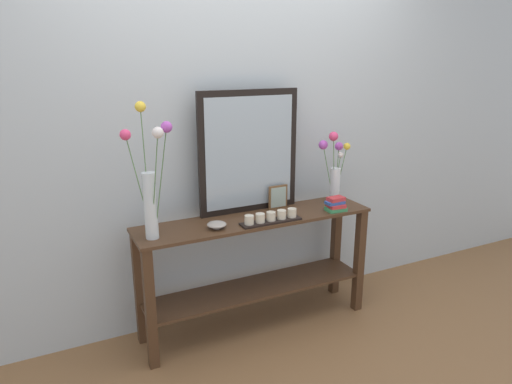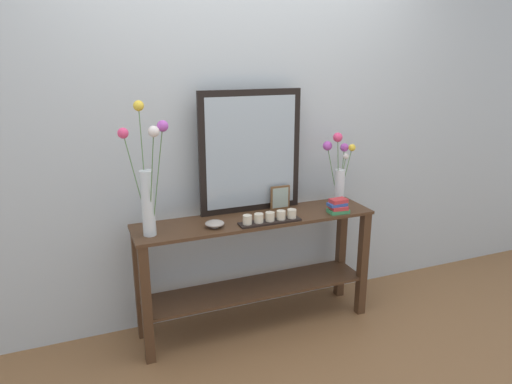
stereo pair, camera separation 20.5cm
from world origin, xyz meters
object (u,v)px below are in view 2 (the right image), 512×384
tall_vase_left (147,182)px  candle_tray (270,218)px  console_table (256,258)px  book_stack (338,206)px  vase_right (339,169)px  mirror_leaning (251,152)px  picture_frame_small (280,198)px  decorative_bowl (215,224)px

tall_vase_left → candle_tray: size_ratio=1.92×
candle_tray → console_table: bearing=110.9°
book_stack → candle_tray: bearing=-179.2°
candle_tray → book_stack: book_stack is taller
vase_right → candle_tray: size_ratio=1.27×
mirror_leaning → picture_frame_small: mirror_leaning is taller
mirror_leaning → vase_right: 0.64m
picture_frame_small → decorative_bowl: 0.53m
vase_right → book_stack: 0.29m
mirror_leaning → vase_right: (0.62, -0.07, -0.15)m
book_stack → console_table: bearing=168.2°
picture_frame_small → decorative_bowl: picture_frame_small is taller
picture_frame_small → book_stack: size_ratio=1.17×
console_table → vase_right: (0.64, 0.08, 0.51)m
decorative_bowl → tall_vase_left: bearing=178.7°
decorative_bowl → book_stack: 0.82m
console_table → book_stack: size_ratio=11.32×
vase_right → candle_tray: bearing=-162.1°
tall_vase_left → candle_tray: (0.71, -0.06, -0.29)m
vase_right → decorative_bowl: bearing=-171.3°
tall_vase_left → candle_tray: tall_vase_left is taller
tall_vase_left → picture_frame_small: size_ratio=4.73×
mirror_leaning → vase_right: mirror_leaning is taller
console_table → vase_right: vase_right is taller
tall_vase_left → vase_right: 1.32m
console_table → candle_tray: 0.33m
picture_frame_small → book_stack: bearing=-33.5°
tall_vase_left → vase_right: bearing=5.9°
tall_vase_left → decorative_bowl: size_ratio=6.56×
tall_vase_left → decorative_bowl: 0.48m
console_table → picture_frame_small: size_ratio=9.66×
picture_frame_small → decorative_bowl: size_ratio=1.39×
candle_tray → book_stack: bearing=0.8°
vase_right → tall_vase_left: bearing=-174.1°
tall_vase_left → book_stack: size_ratio=5.54×
picture_frame_small → console_table: bearing=-154.8°
book_stack → decorative_bowl: bearing=177.0°
console_table → candle_tray: size_ratio=3.93×
console_table → mirror_leaning: mirror_leaning is taller
tall_vase_left → candle_tray: 0.77m
candle_tray → book_stack: (0.48, 0.01, 0.01)m
picture_frame_small → candle_tray: bearing=-127.7°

